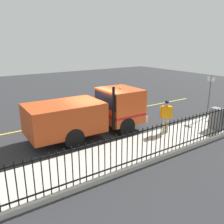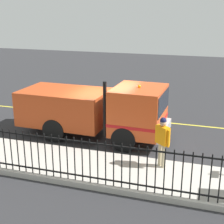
% 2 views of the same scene
% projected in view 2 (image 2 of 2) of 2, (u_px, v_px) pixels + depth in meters
% --- Properties ---
extents(ground_plane, '(52.60, 52.60, 0.00)m').
position_uv_depth(ground_plane, '(105.00, 136.00, 14.34)').
color(ground_plane, '#2B2B2D').
rests_on(ground_plane, ground).
extents(sidewalk_slab, '(2.41, 23.91, 0.18)m').
position_uv_depth(sidewalk_slab, '(75.00, 165.00, 11.44)').
color(sidewalk_slab, '#B7B2A8').
rests_on(sidewalk_slab, ground).
extents(lane_marking, '(0.12, 21.52, 0.01)m').
position_uv_depth(lane_marking, '(121.00, 118.00, 16.61)').
color(lane_marking, yellow).
rests_on(lane_marking, ground).
extents(work_truck, '(2.43, 6.27, 2.65)m').
position_uv_depth(work_truck, '(100.00, 108.00, 13.77)').
color(work_truck, '#D84C1E').
rests_on(work_truck, ground).
extents(worker_standing, '(0.47, 0.52, 1.72)m').
position_uv_depth(worker_standing, '(163.00, 137.00, 10.87)').
color(worker_standing, orange).
rests_on(worker_standing, sidewalk_slab).
extents(iron_fence, '(0.04, 20.36, 1.41)m').
position_uv_depth(iron_fence, '(60.00, 156.00, 10.25)').
color(iron_fence, black).
rests_on(iron_fence, sidewalk_slab).
extents(traffic_cone, '(0.45, 0.45, 0.65)m').
position_uv_depth(traffic_cone, '(131.00, 117.00, 15.76)').
color(traffic_cone, orange).
rests_on(traffic_cone, ground).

